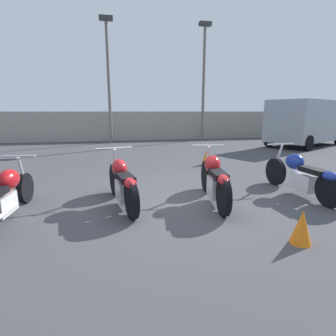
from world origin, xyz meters
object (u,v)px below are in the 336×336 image
Objects in this scene: light_pole_left at (108,69)px; motorcycle_slot_0 at (4,195)px; light_pole_right at (204,72)px; motorcycle_slot_1 at (122,183)px; traffic_cone_near at (302,227)px; motorcycle_slot_2 at (215,179)px; parked_van at (307,121)px; traffic_cone_far at (206,158)px; motorcycle_slot_3 at (301,175)px.

light_pole_left is 11.19m from motorcycle_slot_0.
light_pole_left is 5.45m from light_pole_right.
traffic_cone_near is at bearing -51.49° from motorcycle_slot_1.
light_pole_left reaches higher than motorcycle_slot_2.
light_pole_left reaches higher than motorcycle_slot_1.
light_pole_right is 3.33× the size of motorcycle_slot_1.
motorcycle_slot_1 is at bearing 11.96° from motorcycle_slot_0.
parked_van reaches higher than motorcycle_slot_0.
motorcycle_slot_2 reaches higher than traffic_cone_near.
motorcycle_slot_1 is 4.29× the size of traffic_cone_near.
traffic_cone_far is (1.09, 3.46, -0.22)m from motorcycle_slot_2.
light_pole_left is 3.26× the size of motorcycle_slot_1.
motorcycle_slot_1 is at bearing 139.58° from traffic_cone_near.
light_pole_left is at bearing 108.72° from motorcycle_slot_2.
light_pole_left is 2.93× the size of motorcycle_slot_3.
motorcycle_slot_3 is (3.94, -10.38, -3.46)m from light_pole_left.
parked_van is at bearing 50.61° from motorcycle_slot_2.
motorcycle_slot_3 is 4.77× the size of traffic_cone_near.
motorcycle_slot_1 is at bearing -177.17° from motorcycle_slot_2.
motorcycle_slot_1 is at bearing 175.77° from motorcycle_slot_3.
motorcycle_slot_3 is at bearing -65.69° from parked_van.
light_pole_left reaches higher than motorcycle_slot_3.
motorcycle_slot_1 reaches higher than traffic_cone_far.
light_pole_left is 10.84m from motorcycle_slot_1.
motorcycle_slot_0 is 0.95× the size of motorcycle_slot_3.
light_pole_left is 10.59m from parked_van.
motorcycle_slot_1 is (1.89, 0.23, 0.03)m from motorcycle_slot_0.
motorcycle_slot_2 is (-3.44, -10.78, -3.52)m from light_pole_right.
motorcycle_slot_3 is at bearing -69.23° from light_pole_left.
motorcycle_slot_0 is 13.45m from parked_van.
light_pole_right is 11.85m from motorcycle_slot_2.
light_pole_left reaches higher than traffic_cone_near.
motorcycle_slot_2 is 1.93m from motorcycle_slot_3.
parked_van reaches higher than traffic_cone_far.
light_pole_right is at bearing 72.18° from traffic_cone_far.
motorcycle_slot_2 reaches higher than motorcycle_slot_3.
light_pole_left is 3.09× the size of motorcycle_slot_0.
light_pole_left is at bearing -176.28° from light_pole_right.
parked_van is (7.71, 7.13, 0.79)m from motorcycle_slot_2.
light_pole_right is 3.16× the size of motorcycle_slot_0.
motorcycle_slot_3 reaches higher than traffic_cone_far.
light_pole_right reaches higher than motorcycle_slot_3.
light_pole_right is 13.42m from traffic_cone_near.
traffic_cone_far is at bearing 41.97° from motorcycle_slot_0.
motorcycle_slot_0 is 5.90m from traffic_cone_far.
parked_van is at bearing 51.12° from traffic_cone_near.
light_pole_right reaches higher than traffic_cone_far.
motorcycle_slot_2 is 3.64m from traffic_cone_far.
light_pole_right is 13.89× the size of traffic_cone_far.
motorcycle_slot_0 is 1.06× the size of motorcycle_slot_1.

